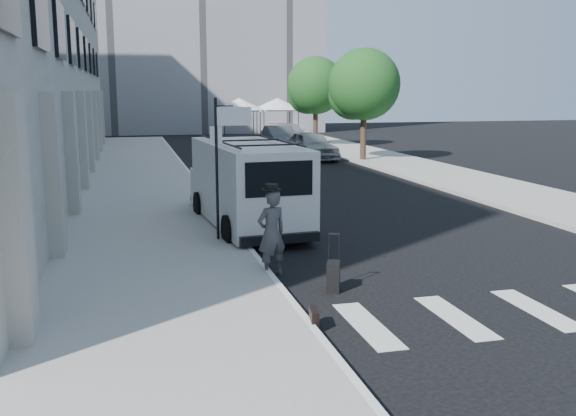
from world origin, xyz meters
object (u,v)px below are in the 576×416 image
briefcase (314,319)px  cargo_van (246,184)px  parked_car_a (311,145)px  suitcase (333,276)px  parked_car_c (290,134)px  parked_car_b (280,138)px  businessman (271,233)px

briefcase → cargo_van: bearing=96.6°
parked_car_a → suitcase: bearing=-111.0°
parked_car_a → parked_car_c: parked_car_a is taller
cargo_van → parked_car_b: bearing=69.8°
businessman → cargo_van: cargo_van is taller
parked_car_a → parked_car_b: bearing=86.1°
parked_car_b → parked_car_c: size_ratio=0.96×
businessman → suitcase: (0.93, -1.29, -0.62)m
businessman → suitcase: bearing=105.5°
briefcase → suitcase: size_ratio=0.40×
briefcase → cargo_van: (0.38, 8.08, 1.06)m
businessman → briefcase: 3.22m
suitcase → parked_car_c: size_ratio=0.23×
cargo_van → parked_car_a: (6.74, 16.73, -0.43)m
briefcase → parked_car_a: (7.13, 24.81, 0.63)m
suitcase → parked_car_b: bearing=99.5°
cargo_van → parked_car_b: cargo_van is taller
parked_car_a → parked_car_b: parked_car_a is taller
cargo_van → parked_car_b: 24.22m
businessman → parked_car_a: (7.13, 21.67, -0.11)m
cargo_van → parked_car_c: bearing=68.7°
parked_car_a → parked_car_c: bearing=75.9°
businessman → parked_car_b: 29.09m
parked_car_c → businessman: bearing=-110.1°
cargo_van → parked_car_c: cargo_van is taller
suitcase → parked_car_a: (6.20, 22.97, 0.51)m
suitcase → businessman: bearing=146.6°
cargo_van → parked_car_b: (6.52, 23.32, -0.47)m
cargo_van → parked_car_c: (8.32, 27.67, -0.53)m
suitcase → cargo_van: size_ratio=0.17×
briefcase → cargo_van: cargo_van is taller
parked_car_a → parked_car_c: size_ratio=0.97×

